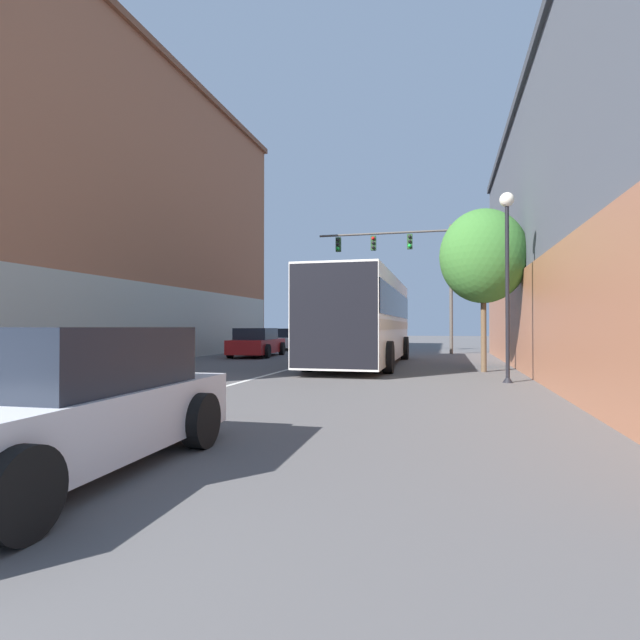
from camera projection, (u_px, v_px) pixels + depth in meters
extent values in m
cube|color=silver|center=(293.00, 368.00, 17.23)|extent=(0.14, 41.72, 0.01)
cube|color=#A86647|center=(53.00, 205.00, 21.21)|extent=(9.12, 26.41, 13.22)
cube|color=#B7B2A3|center=(146.00, 323.00, 20.03)|extent=(0.24, 25.88, 3.20)
cube|color=brown|center=(54.00, 55.00, 21.30)|extent=(9.49, 26.67, 0.30)
cube|color=#4C515B|center=(637.00, 219.00, 14.48)|extent=(6.09, 25.37, 9.13)
cube|color=#A86647|center=(527.00, 321.00, 15.18)|extent=(0.24, 24.87, 3.20)
cube|color=#393D44|center=(636.00, 68.00, 14.54)|extent=(6.34, 25.63, 0.30)
cube|color=silver|center=(364.00, 319.00, 18.87)|extent=(2.58, 10.83, 3.03)
cube|color=black|center=(363.00, 304.00, 18.88)|extent=(2.63, 10.62, 0.97)
cube|color=beige|center=(364.00, 325.00, 18.87)|extent=(2.62, 10.73, 0.30)
cube|color=black|center=(333.00, 316.00, 13.64)|extent=(2.47, 0.07, 2.91)
cylinder|color=black|center=(347.00, 348.00, 22.42)|extent=(0.31, 1.00, 1.00)
cylinder|color=black|center=(405.00, 348.00, 21.80)|extent=(0.31, 1.00, 1.00)
cylinder|color=black|center=(307.00, 356.00, 15.91)|extent=(0.31, 1.00, 1.00)
cylinder|color=black|center=(388.00, 357.00, 15.29)|extent=(0.31, 1.00, 1.00)
cube|color=silver|center=(54.00, 424.00, 4.79)|extent=(1.82, 4.32, 0.63)
cube|color=black|center=(73.00, 358.00, 5.05)|extent=(1.63, 2.27, 0.62)
cylinder|color=black|center=(71.00, 415.00, 6.28)|extent=(0.24, 0.66, 0.65)
cylinder|color=black|center=(201.00, 420.00, 5.89)|extent=(0.24, 0.66, 0.65)
cylinder|color=black|center=(20.00, 494.00, 3.30)|extent=(0.24, 0.66, 0.65)
cube|color=silver|center=(294.00, 342.00, 31.58)|extent=(1.98, 4.69, 0.59)
cube|color=black|center=(293.00, 333.00, 31.36)|extent=(1.78, 2.46, 0.56)
cylinder|color=black|center=(287.00, 343.00, 33.23)|extent=(0.24, 0.68, 0.67)
cylinder|color=black|center=(315.00, 344.00, 32.71)|extent=(0.24, 0.68, 0.67)
cylinder|color=black|center=(271.00, 345.00, 30.45)|extent=(0.24, 0.68, 0.67)
cylinder|color=black|center=(302.00, 345.00, 29.93)|extent=(0.24, 0.68, 0.67)
cube|color=red|center=(257.00, 346.00, 24.19)|extent=(2.10, 4.78, 0.65)
cube|color=black|center=(256.00, 334.00, 23.97)|extent=(1.77, 2.55, 0.54)
cylinder|color=black|center=(249.00, 348.00, 25.75)|extent=(0.28, 0.67, 0.65)
cylinder|color=black|center=(282.00, 348.00, 25.47)|extent=(0.28, 0.67, 0.65)
cylinder|color=black|center=(230.00, 351.00, 22.90)|extent=(0.28, 0.67, 0.65)
cylinder|color=black|center=(267.00, 351.00, 22.63)|extent=(0.28, 0.67, 0.65)
cylinder|color=#514C47|center=(451.00, 289.00, 26.47)|extent=(0.18, 0.18, 6.88)
cylinder|color=#514C47|center=(383.00, 233.00, 27.40)|extent=(7.21, 0.12, 0.12)
cube|color=#234723|center=(410.00, 242.00, 27.04)|extent=(0.28, 0.24, 0.80)
sphere|color=black|center=(410.00, 237.00, 26.89)|extent=(0.18, 0.18, 0.18)
sphere|color=black|center=(410.00, 241.00, 26.89)|extent=(0.18, 0.18, 0.18)
sphere|color=green|center=(410.00, 246.00, 26.89)|extent=(0.18, 0.18, 0.18)
cube|color=#234723|center=(373.00, 243.00, 27.53)|extent=(0.28, 0.24, 0.80)
sphere|color=red|center=(373.00, 238.00, 27.38)|extent=(0.18, 0.18, 0.18)
sphere|color=black|center=(373.00, 243.00, 27.38)|extent=(0.18, 0.18, 0.18)
sphere|color=black|center=(373.00, 247.00, 27.37)|extent=(0.18, 0.18, 0.18)
cube|color=#234723|center=(338.00, 245.00, 28.01)|extent=(0.28, 0.24, 0.80)
sphere|color=black|center=(338.00, 240.00, 27.87)|extent=(0.18, 0.18, 0.18)
sphere|color=black|center=(338.00, 244.00, 27.87)|extent=(0.18, 0.18, 0.18)
sphere|color=green|center=(338.00, 249.00, 27.86)|extent=(0.18, 0.18, 0.18)
cone|color=black|center=(508.00, 379.00, 12.77)|extent=(0.26, 0.26, 0.20)
cylinder|color=black|center=(507.00, 293.00, 12.80)|extent=(0.10, 0.10, 4.58)
sphere|color=#EFE5CC|center=(507.00, 200.00, 12.84)|extent=(0.37, 0.37, 0.37)
cylinder|color=brown|center=(484.00, 332.00, 15.86)|extent=(0.17, 0.17, 2.53)
ellipsoid|color=#38702D|center=(483.00, 256.00, 15.90)|extent=(2.74, 2.46, 3.01)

